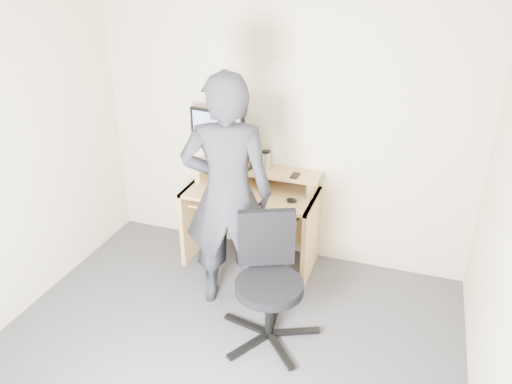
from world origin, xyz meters
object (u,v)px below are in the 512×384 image
Objects in this scene: monitor at (217,133)px; office_chair at (268,275)px; person at (228,195)px; desk at (254,207)px.

office_chair is at bearing -42.49° from monitor.
person is at bearing 121.33° from office_chair.
person is at bearing -88.16° from desk.
person reaches higher than office_chair.
office_chair reaches higher than desk.
monitor is 0.57× the size of office_chair.
person is (0.02, -0.68, 0.44)m from desk.
monitor is 0.86m from person.
monitor is at bearing 104.58° from office_chair.
office_chair is 0.70m from person.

